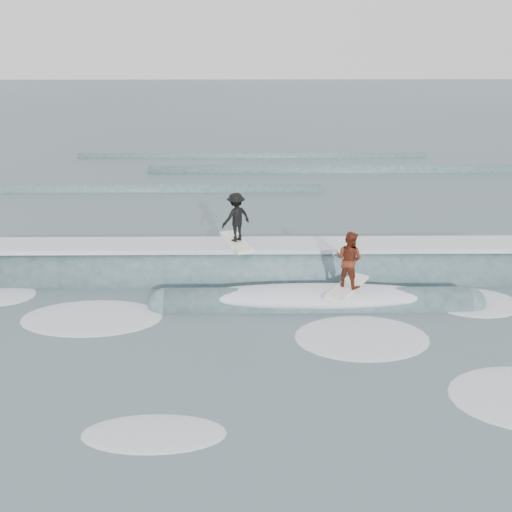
{
  "coord_description": "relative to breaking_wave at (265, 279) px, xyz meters",
  "views": [
    {
      "loc": [
        -0.18,
        -13.92,
        7.69
      ],
      "look_at": [
        0.0,
        2.45,
        1.1
      ],
      "focal_mm": 40.0,
      "sensor_mm": 36.0,
      "label": 1
    }
  ],
  "objects": [
    {
      "name": "far_swells",
      "position": [
        -0.62,
        14.57,
        -0.05
      ],
      "size": [
        34.61,
        8.65,
        0.8
      ],
      "color": "#355359",
      "rests_on": "ground"
    },
    {
      "name": "surfer_black",
      "position": [
        -0.93,
        0.37,
        1.91
      ],
      "size": [
        1.18,
        2.07,
        1.69
      ],
      "color": "white",
      "rests_on": "ground"
    },
    {
      "name": "surfer_red",
      "position": [
        2.37,
        -1.83,
        1.33
      ],
      "size": [
        1.56,
        1.97,
        1.77
      ],
      "color": "white",
      "rests_on": "ground"
    },
    {
      "name": "breaking_wave",
      "position": [
        0.0,
        0.0,
        0.0
      ],
      "size": [
        20.18,
        3.86,
        2.16
      ],
      "color": "#355359",
      "rests_on": "ground"
    },
    {
      "name": "ground",
      "position": [
        -0.3,
        -3.08,
        -0.05
      ],
      "size": [
        160.0,
        160.0,
        0.0
      ],
      "primitive_type": "plane",
      "color": "#374C50",
      "rests_on": "ground"
    },
    {
      "name": "whitewater",
      "position": [
        0.5,
        -3.98,
        -0.05
      ],
      "size": [
        16.58,
        7.97,
        0.1
      ],
      "color": "silver",
      "rests_on": "ground"
    }
  ]
}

